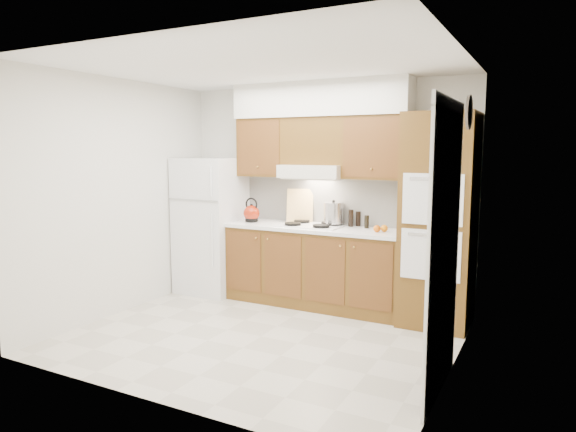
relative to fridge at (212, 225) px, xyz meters
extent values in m
plane|color=beige|center=(1.41, -1.14, -0.86)|extent=(3.60, 3.60, 0.00)
plane|color=white|center=(1.41, -1.14, 1.74)|extent=(3.60, 3.60, 0.00)
cube|color=silver|center=(1.41, 0.36, 0.44)|extent=(3.60, 0.02, 2.60)
cube|color=silver|center=(-0.40, -1.14, 0.44)|extent=(0.02, 3.00, 2.60)
cube|color=silver|center=(3.21, -1.14, 0.44)|extent=(0.02, 3.00, 2.60)
cube|color=white|center=(0.00, 0.00, 0.00)|extent=(0.75, 0.72, 1.72)
cube|color=brown|center=(1.43, 0.06, -0.41)|extent=(2.11, 0.60, 0.90)
cube|color=white|center=(1.43, 0.05, 0.06)|extent=(2.13, 0.62, 0.04)
cube|color=white|center=(1.43, 0.34, 0.36)|extent=(2.11, 0.03, 0.56)
cube|color=brown|center=(2.85, 0.03, 0.24)|extent=(0.70, 0.65, 2.20)
cube|color=brown|center=(0.69, 0.19, 0.99)|extent=(0.63, 0.33, 0.70)
cube|color=brown|center=(2.12, 0.19, 0.99)|extent=(0.73, 0.33, 0.70)
cube|color=silver|center=(1.38, 0.13, 0.71)|extent=(0.75, 0.45, 0.15)
cube|color=brown|center=(1.38, 0.19, 1.06)|extent=(0.75, 0.33, 0.55)
cube|color=silver|center=(1.43, 0.18, 1.54)|extent=(2.13, 0.36, 0.40)
cube|color=white|center=(1.38, 0.07, 0.09)|extent=(0.74, 0.50, 0.01)
cube|color=black|center=(3.19, -1.49, 0.19)|extent=(0.02, 0.90, 2.10)
cylinder|color=#3F3833|center=(3.19, -0.59, 1.29)|extent=(0.02, 0.30, 0.30)
sphere|color=maroon|center=(0.59, 0.02, 0.19)|extent=(0.20, 0.20, 0.20)
cube|color=tan|center=(1.14, 0.26, 0.28)|extent=(0.34, 0.21, 0.42)
cylinder|color=silver|center=(1.61, 0.20, 0.23)|extent=(0.27, 0.27, 0.24)
cylinder|color=black|center=(1.82, 0.22, 0.18)|extent=(0.06, 0.06, 0.20)
cylinder|color=black|center=(1.87, 0.31, 0.17)|extent=(0.07, 0.07, 0.17)
cylinder|color=black|center=(2.01, 0.20, 0.15)|extent=(0.06, 0.06, 0.15)
sphere|color=#DE510B|center=(2.21, -0.03, 0.12)|extent=(0.08, 0.08, 0.08)
sphere|color=#FE9E0D|center=(2.27, 0.03, 0.12)|extent=(0.10, 0.10, 0.08)
camera|label=1|loc=(3.89, -5.32, 0.97)|focal=32.00mm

